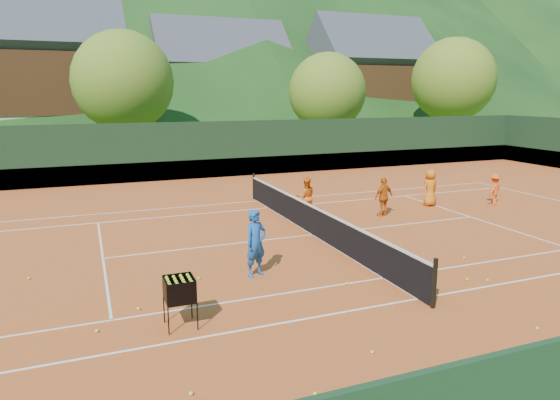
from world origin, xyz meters
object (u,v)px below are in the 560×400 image
object	(u,v)px
coach	(256,243)
ball_hopper	(179,290)
chalet_left	(32,77)
student_d	(494,189)
student_b	(384,197)
tennis_net	(313,220)
chalet_right	(368,85)
student_c	(430,188)
chalet_mid	(220,87)
student_a	(306,197)

from	to	relation	value
coach	ball_hopper	xyz separation A→B (m)	(-2.26, -2.10, -0.10)
chalet_left	coach	bearing A→B (deg)	-77.75
student_d	student_b	bearing A→B (deg)	-25.53
student_b	chalet_left	world-z (taller)	chalet_left
tennis_net	chalet_right	xyz separation A→B (m)	(20.00, 30.00, 4.74)
chalet_right	student_d	bearing A→B (deg)	-111.54
student_c	chalet_right	size ratio (longest dim) A/B	0.12
student_c	tennis_net	bearing A→B (deg)	9.84
coach	chalet_right	bearing A→B (deg)	32.11
ball_hopper	student_d	bearing A→B (deg)	23.95
student_b	chalet_right	world-z (taller)	chalet_right
student_b	tennis_net	xyz separation A→B (m)	(-3.48, -1.32, -0.22)
student_d	chalet_mid	distance (m)	33.15
student_d	chalet_left	xyz separation A→B (m)	(-18.65, 28.76, 4.98)
student_b	chalet_left	distance (m)	32.07
student_c	chalet_left	world-z (taller)	chalet_left
student_a	student_c	bearing A→B (deg)	-172.17
student_a	student_d	xyz separation A→B (m)	(7.85, -1.09, -0.08)
student_c	ball_hopper	bearing A→B (deg)	22.75
student_d	tennis_net	bearing A→B (deg)	-16.49
student_a	student_b	world-z (taller)	student_a
coach	student_d	distance (m)	12.21
student_b	chalet_mid	world-z (taller)	chalet_mid
coach	student_a	xyz separation A→B (m)	(3.68, 5.12, -0.11)
student_a	tennis_net	xyz separation A→B (m)	(-0.80, -2.33, -0.23)
student_d	chalet_mid	size ratio (longest dim) A/B	0.10
chalet_left	chalet_right	size ratio (longest dim) A/B	1.16
tennis_net	chalet_left	world-z (taller)	chalet_left
coach	chalet_left	distance (m)	33.89
ball_hopper	student_c	bearing A→B (deg)	31.68
chalet_left	student_c	bearing A→B (deg)	-59.92
tennis_net	student_a	bearing A→B (deg)	71.08
tennis_net	ball_hopper	world-z (taller)	tennis_net
tennis_net	student_c	bearing A→B (deg)	18.77
chalet_mid	student_b	bearing A→B (deg)	-94.41
ball_hopper	chalet_mid	distance (m)	40.67
chalet_left	tennis_net	bearing A→B (deg)	-71.57
student_b	student_c	size ratio (longest dim) A/B	0.98
chalet_mid	chalet_right	distance (m)	14.56
coach	student_c	bearing A→B (deg)	5.37
chalet_right	chalet_left	bearing A→B (deg)	-180.00
student_d	student_a	bearing A→B (deg)	-32.58
student_c	chalet_mid	xyz separation A→B (m)	(-0.17, 31.90, 4.23)
coach	ball_hopper	bearing A→B (deg)	-160.13
student_a	student_c	size ratio (longest dim) A/B	0.98
student_c	chalet_right	distance (m)	31.47
student_c	chalet_right	world-z (taller)	chalet_right
student_c	tennis_net	distance (m)	6.52
student_d	student_c	bearing A→B (deg)	-43.61
student_a	chalet_right	xyz separation A→B (m)	(19.20, 27.67, 4.51)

